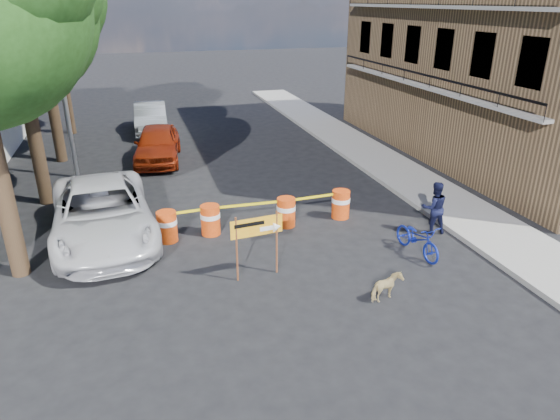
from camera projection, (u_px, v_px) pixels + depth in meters
ground at (301, 273)px, 12.64m from camera, size 120.00×120.00×0.00m
sidewalk_east at (402, 175)px, 19.53m from camera, size 2.40×40.00×0.15m
apartment_building at (517, 10)px, 20.50m from camera, size 8.00×16.00×12.00m
tree_mid_a at (13, 14)px, 14.73m from camera, size 5.25×5.00×8.68m
tree_far at (52, 4)px, 23.48m from camera, size 5.04×4.80×8.84m
streetlamp at (60, 61)px, 17.78m from camera, size 1.25×0.18×8.00m
barrel_far_left at (167, 226)px, 14.16m from camera, size 0.58×0.58×0.90m
barrel_mid_left at (210, 219)px, 14.58m from camera, size 0.58×0.58×0.90m
barrel_mid_right at (286, 212)px, 15.12m from camera, size 0.58×0.58×0.90m
barrel_far_right at (341, 204)px, 15.71m from camera, size 0.58×0.58×0.90m
detour_sign at (263, 231)px, 12.08m from camera, size 1.32×0.27×1.70m
pedestrian at (434, 208)px, 14.57m from camera, size 0.87×0.73×1.59m
bicycle at (419, 224)px, 13.26m from camera, size 0.73×1.00×1.78m
dog at (387, 287)px, 11.40m from camera, size 0.85×0.60×0.66m
suv_white at (102, 213)px, 14.16m from camera, size 3.18×6.06×1.63m
sedan_red at (157, 144)px, 21.17m from camera, size 2.36×4.63×1.51m
sedan_silver at (151, 118)px, 25.90m from camera, size 1.74×4.55×1.48m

